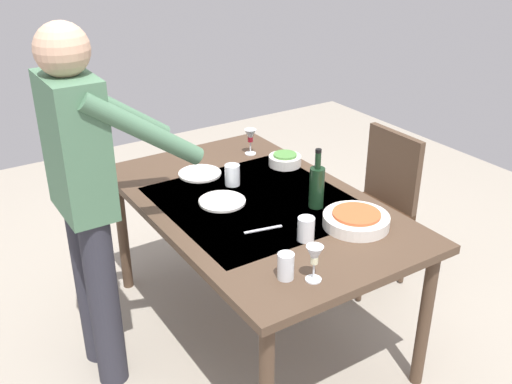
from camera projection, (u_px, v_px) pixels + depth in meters
The scene contains 15 objects.
ground_plane at pixel (256, 328), 3.22m from camera, with size 6.00×6.00×0.00m, color #9E9384.
dining_table at pixel (256, 214), 2.91m from camera, with size 1.65×1.01×0.78m.
chair_near at pixel (378, 198), 3.46m from camera, with size 0.40×0.40×0.91m.
person_server at pixel (87, 192), 2.54m from camera, with size 0.42×0.61×1.69m.
wine_bottle at pixel (317, 186), 2.78m from camera, with size 0.07×0.07×0.30m.
wine_glass_left at pixel (314, 257), 2.23m from camera, with size 0.07×0.07×0.15m.
wine_glass_right at pixel (250, 137), 3.38m from camera, with size 0.07×0.07×0.15m.
water_cup_near_left at pixel (306, 229), 2.52m from camera, with size 0.07×0.07×0.11m, color silver.
water_cup_near_right at pixel (286, 266), 2.26m from camera, with size 0.07×0.07×0.11m, color silver.
water_cup_far_left at pixel (232, 175), 3.02m from camera, with size 0.08×0.08×0.11m, color silver.
serving_bowl_pasta at pixel (356, 220), 2.64m from camera, with size 0.30×0.30×0.07m.
side_bowl_salad at pixel (285, 160), 3.26m from camera, with size 0.18×0.18×0.07m.
dinner_plate_near at pixel (222, 201), 2.86m from camera, with size 0.23×0.23×0.01m, color white.
dinner_plate_far at pixel (200, 173), 3.16m from camera, with size 0.23×0.23×0.01m, color white.
table_fork at pixel (263, 229), 2.62m from camera, with size 0.01×0.18×0.01m, color silver.
Camera 1 is at (-2.16, 1.39, 2.08)m, focal length 41.34 mm.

